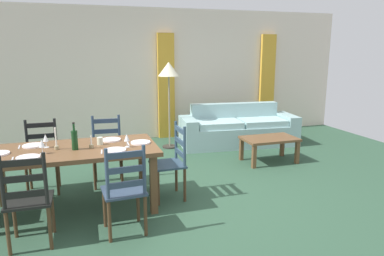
# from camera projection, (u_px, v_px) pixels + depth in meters

# --- Properties ---
(ground_plane) EXTENTS (9.60, 9.60, 0.02)m
(ground_plane) POSITION_uv_depth(u_px,v_px,m) (175.00, 197.00, 4.64)
(ground_plane) COLOR #2D4D38
(wall_far) EXTENTS (9.60, 0.16, 2.70)m
(wall_far) POSITION_uv_depth(u_px,v_px,m) (132.00, 75.00, 7.41)
(wall_far) COLOR beige
(wall_far) RESTS_ON ground_plane
(curtain_panel_left) EXTENTS (0.35, 0.08, 2.20)m
(curtain_panel_left) POSITION_uv_depth(u_px,v_px,m) (166.00, 87.00, 7.54)
(curtain_panel_left) COLOR gold
(curtain_panel_left) RESTS_ON ground_plane
(curtain_panel_right) EXTENTS (0.35, 0.08, 2.20)m
(curtain_panel_right) POSITION_uv_depth(u_px,v_px,m) (267.00, 83.00, 8.27)
(curtain_panel_right) COLOR gold
(curtain_panel_right) RESTS_ON ground_plane
(dining_table) EXTENTS (1.90, 0.96, 0.75)m
(dining_table) POSITION_uv_depth(u_px,v_px,m) (74.00, 156.00, 4.13)
(dining_table) COLOR brown
(dining_table) RESTS_ON ground_plane
(dining_chair_near_left) EXTENTS (0.43, 0.41, 0.96)m
(dining_chair_near_left) POSITION_uv_depth(u_px,v_px,m) (28.00, 200.00, 3.37)
(dining_chair_near_left) COLOR black
(dining_chair_near_left) RESTS_ON ground_plane
(dining_chair_near_right) EXTENTS (0.44, 0.42, 0.96)m
(dining_chair_near_right) POSITION_uv_depth(u_px,v_px,m) (125.00, 190.00, 3.61)
(dining_chair_near_right) COLOR #304056
(dining_chair_near_right) RESTS_ON ground_plane
(dining_chair_far_left) EXTENTS (0.42, 0.40, 0.96)m
(dining_chair_far_left) POSITION_uv_depth(u_px,v_px,m) (42.00, 157.00, 4.73)
(dining_chair_far_left) COLOR black
(dining_chair_far_left) RESTS_ON ground_plane
(dining_chair_far_right) EXTENTS (0.45, 0.43, 0.96)m
(dining_chair_far_right) POSITION_uv_depth(u_px,v_px,m) (107.00, 151.00, 5.01)
(dining_chair_far_right) COLOR #2B3D55
(dining_chair_far_right) RESTS_ON ground_plane
(dining_chair_head_east) EXTENTS (0.41, 0.43, 0.96)m
(dining_chair_head_east) POSITION_uv_depth(u_px,v_px,m) (171.00, 162.00, 4.52)
(dining_chair_head_east) COLOR #2C4356
(dining_chair_head_east) RESTS_ON ground_plane
(dinner_plate_near_left) EXTENTS (0.24, 0.24, 0.02)m
(dinner_plate_near_left) POSITION_uv_depth(u_px,v_px,m) (28.00, 157.00, 3.74)
(dinner_plate_near_left) COLOR white
(dinner_plate_near_left) RESTS_ON dining_table
(fork_near_left) EXTENTS (0.02, 0.17, 0.01)m
(fork_near_left) POSITION_uv_depth(u_px,v_px,m) (12.00, 159.00, 3.70)
(fork_near_left) COLOR silver
(fork_near_left) RESTS_ON dining_table
(dinner_plate_near_right) EXTENTS (0.24, 0.24, 0.02)m
(dinner_plate_near_right) POSITION_uv_depth(u_px,v_px,m) (115.00, 150.00, 4.01)
(dinner_plate_near_right) COLOR white
(dinner_plate_near_right) RESTS_ON dining_table
(fork_near_right) EXTENTS (0.03, 0.17, 0.01)m
(fork_near_right) POSITION_uv_depth(u_px,v_px,m) (102.00, 152.00, 3.97)
(fork_near_right) COLOR silver
(fork_near_right) RESTS_ON dining_table
(dinner_plate_far_left) EXTENTS (0.24, 0.24, 0.02)m
(dinner_plate_far_left) POSITION_uv_depth(u_px,v_px,m) (33.00, 146.00, 4.20)
(dinner_plate_far_left) COLOR white
(dinner_plate_far_left) RESTS_ON dining_table
(fork_far_left) EXTENTS (0.02, 0.17, 0.01)m
(fork_far_left) POSITION_uv_depth(u_px,v_px,m) (19.00, 147.00, 4.16)
(fork_far_left) COLOR silver
(fork_far_left) RESTS_ON dining_table
(dinner_plate_far_right) EXTENTS (0.24, 0.24, 0.02)m
(dinner_plate_far_right) POSITION_uv_depth(u_px,v_px,m) (111.00, 140.00, 4.48)
(dinner_plate_far_right) COLOR white
(dinner_plate_far_right) RESTS_ON dining_table
(fork_far_right) EXTENTS (0.02, 0.17, 0.01)m
(fork_far_right) POSITION_uv_depth(u_px,v_px,m) (99.00, 141.00, 4.43)
(fork_far_right) COLOR silver
(fork_far_right) RESTS_ON dining_table
(dinner_plate_head_east) EXTENTS (0.24, 0.24, 0.02)m
(dinner_plate_head_east) POSITION_uv_depth(u_px,v_px,m) (141.00, 142.00, 4.34)
(dinner_plate_head_east) COLOR white
(dinner_plate_head_east) RESTS_ON dining_table
(fork_head_east) EXTENTS (0.02, 0.17, 0.01)m
(fork_head_east) POSITION_uv_depth(u_px,v_px,m) (128.00, 144.00, 4.30)
(fork_head_east) COLOR silver
(fork_head_east) RESTS_ON dining_table
(wine_bottle) EXTENTS (0.07, 0.07, 0.32)m
(wine_bottle) POSITION_uv_depth(u_px,v_px,m) (75.00, 140.00, 4.04)
(wine_bottle) COLOR #143819
(wine_bottle) RESTS_ON dining_table
(wine_glass_near_left) EXTENTS (0.06, 0.06, 0.16)m
(wine_glass_near_left) POSITION_uv_depth(u_px,v_px,m) (42.00, 144.00, 3.88)
(wine_glass_near_left) COLOR white
(wine_glass_near_left) RESTS_ON dining_table
(wine_glass_near_right) EXTENTS (0.06, 0.06, 0.16)m
(wine_glass_near_right) POSITION_uv_depth(u_px,v_px,m) (127.00, 138.00, 4.14)
(wine_glass_near_right) COLOR white
(wine_glass_near_right) RESTS_ON dining_table
(wine_glass_far_left) EXTENTS (0.06, 0.06, 0.16)m
(wine_glass_far_left) POSITION_uv_depth(u_px,v_px,m) (46.00, 138.00, 4.13)
(wine_glass_far_left) COLOR white
(wine_glass_far_left) RESTS_ON dining_table
(coffee_cup_primary) EXTENTS (0.07, 0.07, 0.09)m
(coffee_cup_primary) POSITION_uv_depth(u_px,v_px,m) (100.00, 141.00, 4.27)
(coffee_cup_primary) COLOR beige
(coffee_cup_primary) RESTS_ON dining_table
(candle_tall) EXTENTS (0.05, 0.05, 0.26)m
(candle_tall) POSITION_uv_depth(u_px,v_px,m) (56.00, 143.00, 4.06)
(candle_tall) COLOR #998C66
(candle_tall) RESTS_ON dining_table
(candle_short) EXTENTS (0.05, 0.05, 0.14)m
(candle_short) POSITION_uv_depth(u_px,v_px,m) (91.00, 145.00, 4.12)
(candle_short) COLOR #998C66
(candle_short) RESTS_ON dining_table
(couch) EXTENTS (2.35, 1.02, 0.80)m
(couch) POSITION_uv_depth(u_px,v_px,m) (238.00, 130.00, 7.14)
(couch) COLOR #91B5B6
(couch) RESTS_ON ground_plane
(coffee_table) EXTENTS (0.90, 0.56, 0.42)m
(coffee_table) POSITION_uv_depth(u_px,v_px,m) (269.00, 141.00, 6.01)
(coffee_table) COLOR brown
(coffee_table) RESTS_ON ground_plane
(standing_lamp) EXTENTS (0.40, 0.40, 1.64)m
(standing_lamp) POSITION_uv_depth(u_px,v_px,m) (169.00, 74.00, 6.67)
(standing_lamp) COLOR #332D28
(standing_lamp) RESTS_ON ground_plane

